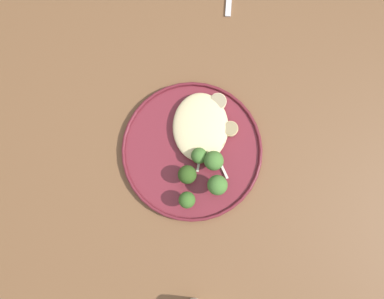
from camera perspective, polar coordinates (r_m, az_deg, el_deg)
name	(u,v)px	position (r m, az deg, el deg)	size (l,w,h in m)	color
ground	(190,184)	(1.48, -0.36, -5.44)	(6.00, 6.00, 0.00)	#47423D
wooden_dining_table	(188,169)	(0.82, -0.64, -3.16)	(1.40, 1.00, 0.74)	brown
dinner_plate	(192,150)	(0.74, 0.00, -0.13)	(0.29, 0.29, 0.02)	maroon
noodle_bed	(201,127)	(0.73, 1.37, 3.62)	(0.14, 0.11, 0.03)	beige
seared_scallop_front_small	(204,142)	(0.73, 1.94, 1.21)	(0.03, 0.03, 0.01)	beige
seared_scallop_center_golden	(219,142)	(0.73, 4.25, 1.12)	(0.03, 0.03, 0.01)	#DBB77A
seared_scallop_rear_pale	(218,102)	(0.75, 4.13, 7.55)	(0.04, 0.04, 0.02)	beige
seared_scallop_tilted_round	(198,126)	(0.74, 0.92, 3.75)	(0.03, 0.03, 0.02)	#DBB77A
seared_scallop_tiny_bay	(230,129)	(0.74, 6.11, 3.26)	(0.03, 0.03, 0.02)	#E5C689
seared_scallop_large_seared	(219,128)	(0.74, 4.29, 3.47)	(0.03, 0.03, 0.01)	#E5C689
seared_scallop_on_noodles	(194,114)	(0.74, 0.37, 5.66)	(0.03, 0.03, 0.02)	#E5C689
broccoli_floret_right_tilted	(217,185)	(0.69, 4.06, -5.66)	(0.04, 0.04, 0.06)	#89A356
broccoli_floret_rear_charred	(185,200)	(0.70, -1.13, -8.02)	(0.03, 0.03, 0.05)	#89A356
broccoli_floret_tall_stalk	(199,156)	(0.71, 1.14, -0.99)	(0.03, 0.03, 0.04)	#7A994C
broccoli_floret_split_head	(214,161)	(0.70, 3.47, -1.79)	(0.04, 0.04, 0.06)	#89A356
broccoli_floret_center_pile	(186,175)	(0.70, -0.94, -4.02)	(0.04, 0.04, 0.05)	#7A994C
onion_sliver_short_strip	(200,158)	(0.73, 1.24, -1.38)	(0.06, 0.01, 0.00)	silver
onion_sliver_curled_piece	(221,166)	(0.73, 4.70, -2.65)	(0.06, 0.01, 0.00)	silver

